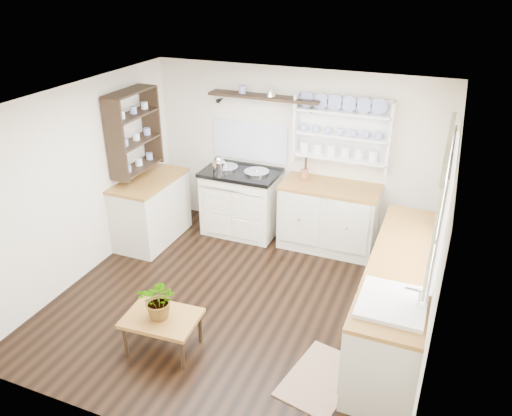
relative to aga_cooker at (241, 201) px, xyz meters
The scene contains 19 objects.
floor 1.76m from the aga_cooker, 67.55° to the right, with size 4.00×3.80×0.01m, color black.
wall_back 0.99m from the aga_cooker, 26.99° to the left, with size 4.00×0.02×2.30m, color silver.
wall_right 3.15m from the aga_cooker, 30.65° to the right, with size 0.02×3.80×2.30m, color silver.
wall_left 2.18m from the aga_cooker, 130.73° to the right, with size 0.02×3.80×2.30m, color silver.
ceiling 2.49m from the aga_cooker, 67.55° to the right, with size 4.00×3.80×0.01m, color white.
window 3.16m from the aga_cooker, 28.66° to the right, with size 0.08×1.55×1.22m.
aga_cooker is the anchor object (origin of this frame).
back_cabinets 1.25m from the aga_cooker, ahead, with size 1.27×0.63×0.90m.
right_cabinets 2.77m from the aga_cooker, 32.04° to the right, with size 0.62×2.43×0.90m.
belfast_sink 3.25m from the aga_cooker, 43.38° to the right, with size 0.55×0.60×0.45m.
left_cabinets 1.25m from the aga_cooker, 147.51° to the right, with size 0.62×1.13×0.90m.
plate_rack 1.72m from the aga_cooker, 12.75° to the left, with size 1.20×0.22×0.90m.
high_shelf 1.47m from the aga_cooker, 39.86° to the left, with size 1.50×0.29×0.16m.
left_shelving 1.74m from the aga_cooker, 150.66° to the right, with size 0.28×0.80×1.05m, color black.
kettle 0.64m from the aga_cooker, 156.85° to the right, with size 0.17×0.17×0.21m, color silver, non-canonical shape.
utensil_crock 1.01m from the aga_cooker, ahead, with size 0.11×0.11×0.13m, color #9B5139.
center_table 2.55m from the aga_cooker, 84.21° to the right, with size 0.74×0.55×0.39m.
potted_plant 2.55m from the aga_cooker, 84.21° to the right, with size 0.37×0.32×0.41m, color #3F7233.
floor_rug 3.02m from the aga_cooker, 52.34° to the right, with size 0.55×0.85×0.02m, color brown.
Camera 1 is at (1.91, -4.22, 3.46)m, focal length 35.00 mm.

